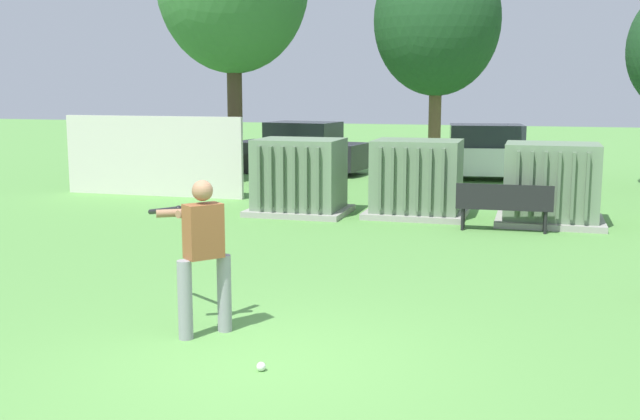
{
  "coord_description": "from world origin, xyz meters",
  "views": [
    {
      "loc": [
        2.58,
        -6.89,
        2.75
      ],
      "look_at": [
        -0.36,
        3.5,
        1.0
      ],
      "focal_mm": 43.21,
      "sensor_mm": 36.0,
      "label": 1
    }
  ],
  "objects_px": {
    "transformer_mid_east": "(551,185)",
    "parked_car_left_of_center": "(482,154)",
    "park_bench": "(504,204)",
    "batter": "(202,248)",
    "transformer_west": "(299,177)",
    "parked_car_leftmost": "(300,149)",
    "sports_ball": "(261,367)",
    "transformer_mid_west": "(417,179)"
  },
  "relations": [
    {
      "from": "transformer_mid_east",
      "to": "parked_car_left_of_center",
      "type": "height_order",
      "value": "same"
    },
    {
      "from": "park_bench",
      "to": "batter",
      "type": "xyz_separation_m",
      "value": [
        -2.96,
        -7.18,
        0.44
      ]
    },
    {
      "from": "transformer_west",
      "to": "parked_car_leftmost",
      "type": "xyz_separation_m",
      "value": [
        -2.29,
        7.46,
        -0.04
      ]
    },
    {
      "from": "transformer_west",
      "to": "sports_ball",
      "type": "xyz_separation_m",
      "value": [
        2.42,
        -9.02,
        -0.74
      ]
    },
    {
      "from": "park_bench",
      "to": "parked_car_leftmost",
      "type": "relative_size",
      "value": 0.41
    },
    {
      "from": "batter",
      "to": "sports_ball",
      "type": "bearing_deg",
      "value": -41.71
    },
    {
      "from": "park_bench",
      "to": "transformer_west",
      "type": "bearing_deg",
      "value": 167.89
    },
    {
      "from": "transformer_west",
      "to": "parked_car_left_of_center",
      "type": "distance_m",
      "value": 8.12
    },
    {
      "from": "transformer_mid_west",
      "to": "parked_car_left_of_center",
      "type": "xyz_separation_m",
      "value": [
        0.86,
        7.03,
        -0.04
      ]
    },
    {
      "from": "batter",
      "to": "parked_car_leftmost",
      "type": "height_order",
      "value": "batter"
    },
    {
      "from": "transformer_mid_west",
      "to": "park_bench",
      "type": "relative_size",
      "value": 1.16
    },
    {
      "from": "park_bench",
      "to": "sports_ball",
      "type": "bearing_deg",
      "value": -103.49
    },
    {
      "from": "transformer_mid_west",
      "to": "parked_car_leftmost",
      "type": "bearing_deg",
      "value": 124.02
    },
    {
      "from": "sports_ball",
      "to": "parked_car_leftmost",
      "type": "bearing_deg",
      "value": 105.95
    },
    {
      "from": "transformer_mid_west",
      "to": "parked_car_left_of_center",
      "type": "bearing_deg",
      "value": 83.03
    },
    {
      "from": "batter",
      "to": "sports_ball",
      "type": "xyz_separation_m",
      "value": [
        1.02,
        -0.91,
        -0.93
      ]
    },
    {
      "from": "parked_car_left_of_center",
      "to": "transformer_mid_east",
      "type": "bearing_deg",
      "value": -75.55
    },
    {
      "from": "transformer_west",
      "to": "parked_car_leftmost",
      "type": "relative_size",
      "value": 0.48
    },
    {
      "from": "transformer_mid_east",
      "to": "parked_car_left_of_center",
      "type": "xyz_separation_m",
      "value": [
        -1.86,
        7.23,
        -0.04
      ]
    },
    {
      "from": "park_bench",
      "to": "batter",
      "type": "distance_m",
      "value": 7.78
    },
    {
      "from": "batter",
      "to": "parked_car_leftmost",
      "type": "relative_size",
      "value": 0.4
    },
    {
      "from": "park_bench",
      "to": "parked_car_leftmost",
      "type": "bearing_deg",
      "value": 128.4
    },
    {
      "from": "park_bench",
      "to": "parked_car_leftmost",
      "type": "height_order",
      "value": "parked_car_leftmost"
    },
    {
      "from": "transformer_west",
      "to": "sports_ball",
      "type": "relative_size",
      "value": 23.33
    },
    {
      "from": "transformer_mid_east",
      "to": "sports_ball",
      "type": "bearing_deg",
      "value": -106.93
    },
    {
      "from": "transformer_mid_east",
      "to": "batter",
      "type": "relative_size",
      "value": 1.21
    },
    {
      "from": "batter",
      "to": "transformer_west",
      "type": "bearing_deg",
      "value": 99.78
    },
    {
      "from": "transformer_mid_east",
      "to": "park_bench",
      "type": "relative_size",
      "value": 1.16
    },
    {
      "from": "transformer_mid_west",
      "to": "parked_car_leftmost",
      "type": "relative_size",
      "value": 0.48
    },
    {
      "from": "transformer_west",
      "to": "transformer_mid_west",
      "type": "xyz_separation_m",
      "value": [
        2.49,
        0.37,
        0.0
      ]
    },
    {
      "from": "batter",
      "to": "parked_car_left_of_center",
      "type": "distance_m",
      "value": 15.63
    },
    {
      "from": "transformer_west",
      "to": "batter",
      "type": "xyz_separation_m",
      "value": [
        1.4,
        -8.12,
        0.19
      ]
    },
    {
      "from": "sports_ball",
      "to": "parked_car_leftmost",
      "type": "height_order",
      "value": "parked_car_leftmost"
    },
    {
      "from": "transformer_mid_west",
      "to": "transformer_mid_east",
      "type": "height_order",
      "value": "same"
    },
    {
      "from": "transformer_west",
      "to": "sports_ball",
      "type": "bearing_deg",
      "value": -75.0
    },
    {
      "from": "transformer_west",
      "to": "parked_car_leftmost",
      "type": "height_order",
      "value": "same"
    },
    {
      "from": "parked_car_left_of_center",
      "to": "transformer_west",
      "type": "bearing_deg",
      "value": -114.39
    },
    {
      "from": "transformer_west",
      "to": "batter",
      "type": "bearing_deg",
      "value": -80.22
    },
    {
      "from": "transformer_west",
      "to": "parked_car_leftmost",
      "type": "distance_m",
      "value": 7.8
    },
    {
      "from": "batter",
      "to": "park_bench",
      "type": "bearing_deg",
      "value": 67.6
    },
    {
      "from": "transformer_mid_east",
      "to": "parked_car_leftmost",
      "type": "distance_m",
      "value": 10.47
    },
    {
      "from": "transformer_mid_west",
      "to": "park_bench",
      "type": "bearing_deg",
      "value": -34.91
    }
  ]
}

